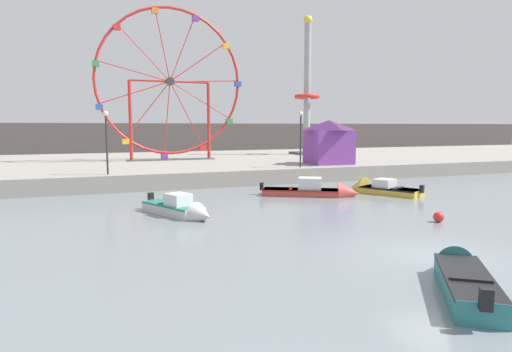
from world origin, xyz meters
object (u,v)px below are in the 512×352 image
object	(u,v)px
motorboat_teal_painted	(462,276)
mooring_buoy_orange	(439,217)
ferris_wheel_red_frame	(170,84)
drop_tower_steel_tower	(307,97)
motorboat_mustard_yellow	(377,189)
motorboat_faded_red	(319,191)
promenade_lamp_near	(301,131)
carnival_booth_purple_stall	(329,141)
motorboat_pale_grey	(181,209)
promenade_lamp_far	(106,133)

from	to	relation	value
motorboat_teal_painted	mooring_buoy_orange	xyz separation A→B (m)	(5.08, 6.17, -0.07)
ferris_wheel_red_frame	drop_tower_steel_tower	world-z (taller)	drop_tower_steel_tower
motorboat_mustard_yellow	motorboat_teal_painted	world-z (taller)	motorboat_mustard_yellow
motorboat_faded_red	promenade_lamp_near	distance (m)	7.48
motorboat_mustard_yellow	drop_tower_steel_tower	bearing A→B (deg)	-42.18
ferris_wheel_red_frame	promenade_lamp_near	world-z (taller)	ferris_wheel_red_frame
carnival_booth_purple_stall	mooring_buoy_orange	bearing A→B (deg)	-100.84
motorboat_pale_grey	ferris_wheel_red_frame	size ratio (longest dim) A/B	0.34
drop_tower_steel_tower	carnival_booth_purple_stall	world-z (taller)	drop_tower_steel_tower
promenade_lamp_near	promenade_lamp_far	world-z (taller)	promenade_lamp_near
motorboat_teal_painted	carnival_booth_purple_stall	distance (m)	24.32
drop_tower_steel_tower	promenade_lamp_near	size ratio (longest dim) A/B	3.57
motorboat_pale_grey	carnival_booth_purple_stall	xyz separation A→B (m)	(13.93, 11.06, 2.50)
ferris_wheel_red_frame	mooring_buoy_orange	distance (m)	26.64
motorboat_mustard_yellow	promenade_lamp_far	distance (m)	16.69
motorboat_faded_red	carnival_booth_purple_stall	xyz separation A→B (m)	(5.37, 8.16, 2.53)
drop_tower_steel_tower	carnival_booth_purple_stall	distance (m)	13.00
motorboat_mustard_yellow	carnival_booth_purple_stall	distance (m)	8.89
carnival_booth_purple_stall	promenade_lamp_near	bearing A→B (deg)	-148.29
drop_tower_steel_tower	mooring_buoy_orange	bearing A→B (deg)	-106.66
ferris_wheel_red_frame	promenade_lamp_near	xyz separation A→B (m)	(7.35, -10.37, -3.95)
drop_tower_steel_tower	ferris_wheel_red_frame	bearing A→B (deg)	-168.50
motorboat_teal_painted	carnival_booth_purple_stall	world-z (taller)	carnival_booth_purple_stall
motorboat_teal_painted	promenade_lamp_far	bearing A→B (deg)	55.97
motorboat_faded_red	ferris_wheel_red_frame	size ratio (longest dim) A/B	0.42
ferris_wheel_red_frame	mooring_buoy_orange	xyz separation A→B (m)	(6.52, -24.75, -7.37)
motorboat_faded_red	drop_tower_steel_tower	distance (m)	22.92
ferris_wheel_red_frame	mooring_buoy_orange	size ratio (longest dim) A/B	29.65
motorboat_pale_grey	promenade_lamp_far	bearing A→B (deg)	171.68
motorboat_mustard_yellow	motorboat_teal_painted	xyz separation A→B (m)	(-7.74, -13.97, 0.03)
motorboat_pale_grey	promenade_lamp_near	size ratio (longest dim) A/B	1.11
motorboat_mustard_yellow	motorboat_teal_painted	distance (m)	15.97
promenade_lamp_near	motorboat_pale_grey	bearing A→B (deg)	-138.72
drop_tower_steel_tower	promenade_lamp_far	xyz separation A→B (m)	(-20.66, -13.47, -3.43)
carnival_booth_purple_stall	motorboat_teal_painted	bearing A→B (deg)	-108.84
motorboat_faded_red	carnival_booth_purple_stall	distance (m)	10.09
motorboat_faded_red	motorboat_teal_painted	distance (m)	14.71
motorboat_mustard_yellow	ferris_wheel_red_frame	bearing A→B (deg)	2.05
carnival_booth_purple_stall	motorboat_pale_grey	bearing A→B (deg)	-137.83
motorboat_teal_painted	carnival_booth_purple_stall	xyz separation A→B (m)	(9.27, 22.34, 2.52)
motorboat_teal_painted	motorboat_mustard_yellow	bearing A→B (deg)	7.42
carnival_booth_purple_stall	mooring_buoy_orange	xyz separation A→B (m)	(-4.19, -16.17, -2.59)
motorboat_teal_painted	mooring_buoy_orange	distance (m)	7.99
promenade_lamp_far	motorboat_teal_painted	bearing A→B (deg)	-70.43
ferris_wheel_red_frame	promenade_lamp_far	bearing A→B (deg)	-119.17
motorboat_teal_painted	drop_tower_steel_tower	xyz separation A→B (m)	(13.39, 33.94, 6.71)
motorboat_pale_grey	motorboat_mustard_yellow	world-z (taller)	motorboat_pale_grey
motorboat_pale_grey	motorboat_mustard_yellow	xyz separation A→B (m)	(12.39, 2.69, -0.06)
motorboat_mustard_yellow	promenade_lamp_far	bearing A→B (deg)	40.22
motorboat_pale_grey	carnival_booth_purple_stall	distance (m)	17.96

